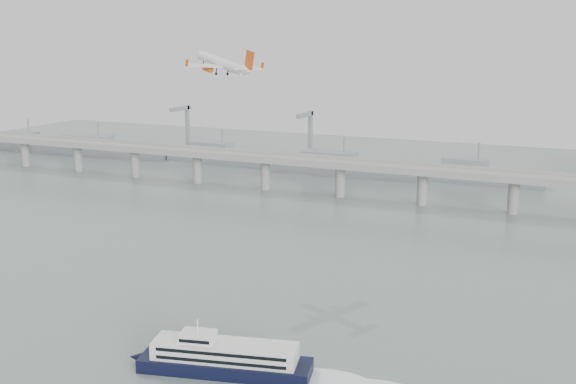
% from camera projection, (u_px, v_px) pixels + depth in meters
% --- Properties ---
extents(ground, '(900.00, 900.00, 0.00)m').
position_uv_depth(ground, '(219.00, 335.00, 217.66)').
color(ground, slate).
rests_on(ground, ground).
extents(bridge, '(800.00, 22.00, 23.90)m').
position_uv_depth(bridge, '(387.00, 172.00, 392.43)').
color(bridge, gray).
rests_on(bridge, ground).
extents(distant_fleet, '(453.00, 60.90, 40.00)m').
position_uv_depth(distant_fleet, '(214.00, 156.00, 513.92)').
color(distant_fleet, slate).
rests_on(distant_fleet, ground).
extents(ferry, '(80.86, 28.02, 15.44)m').
position_uv_depth(ferry, '(225.00, 358.00, 192.75)').
color(ferry, black).
rests_on(ferry, ground).
extents(airliner, '(37.61, 35.50, 10.59)m').
position_uv_depth(airliner, '(223.00, 64.00, 268.58)').
color(airliner, white).
rests_on(airliner, ground).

